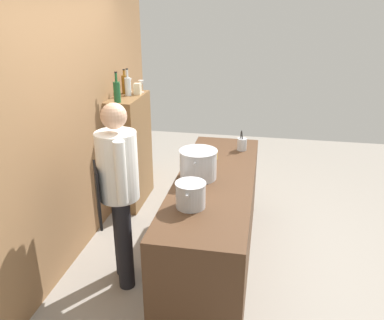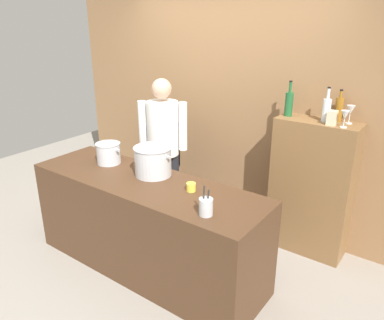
{
  "view_description": "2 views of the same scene",
  "coord_description": "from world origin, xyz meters",
  "px_view_note": "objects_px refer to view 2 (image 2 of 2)",
  "views": [
    {
      "loc": [
        -3.28,
        -0.41,
        2.39
      ],
      "look_at": [
        0.25,
        0.26,
        0.96
      ],
      "focal_mm": 37.21,
      "sensor_mm": 36.0,
      "label": 1
    },
    {
      "loc": [
        2.13,
        -2.22,
        2.26
      ],
      "look_at": [
        0.25,
        0.36,
        1.04
      ],
      "focal_mm": 35.52,
      "sensor_mm": 36.0,
      "label": 2
    }
  ],
  "objects_px": {
    "wine_bottle_amber": "(339,109)",
    "chef": "(163,143)",
    "butter_jar": "(191,187)",
    "stockpot_small": "(108,153)",
    "wine_glass_tall": "(345,116)",
    "wine_glass_wide": "(350,111)",
    "wine_bottle_clear": "(326,109)",
    "utensil_crock": "(206,207)",
    "stockpot_large": "(153,161)",
    "wine_bottle_green": "(289,103)",
    "spice_tin_cream": "(332,118)"
  },
  "relations": [
    {
      "from": "wine_glass_wide",
      "to": "spice_tin_cream",
      "type": "bearing_deg",
      "value": -127.84
    },
    {
      "from": "stockpot_large",
      "to": "chef",
      "type": "bearing_deg",
      "value": 123.06
    },
    {
      "from": "wine_bottle_clear",
      "to": "wine_bottle_amber",
      "type": "distance_m",
      "value": 0.11
    },
    {
      "from": "chef",
      "to": "stockpot_large",
      "type": "distance_m",
      "value": 0.73
    },
    {
      "from": "utensil_crock",
      "to": "wine_bottle_amber",
      "type": "relative_size",
      "value": 0.78
    },
    {
      "from": "wine_bottle_amber",
      "to": "chef",
      "type": "bearing_deg",
      "value": -163.11
    },
    {
      "from": "stockpot_small",
      "to": "wine_bottle_green",
      "type": "bearing_deg",
      "value": 38.34
    },
    {
      "from": "wine_bottle_green",
      "to": "wine_bottle_amber",
      "type": "distance_m",
      "value": 0.45
    },
    {
      "from": "chef",
      "to": "utensil_crock",
      "type": "xyz_separation_m",
      "value": [
        1.2,
        -0.95,
        0.0
      ]
    },
    {
      "from": "wine_bottle_green",
      "to": "wine_bottle_clear",
      "type": "bearing_deg",
      "value": 0.14
    },
    {
      "from": "chef",
      "to": "butter_jar",
      "type": "xyz_separation_m",
      "value": [
        0.88,
        -0.69,
        -0.03
      ]
    },
    {
      "from": "stockpot_large",
      "to": "wine_bottle_amber",
      "type": "height_order",
      "value": "wine_bottle_amber"
    },
    {
      "from": "utensil_crock",
      "to": "spice_tin_cream",
      "type": "xyz_separation_m",
      "value": [
        0.45,
        1.29,
        0.46
      ]
    },
    {
      "from": "butter_jar",
      "to": "wine_glass_tall",
      "type": "relative_size",
      "value": 0.53
    },
    {
      "from": "wine_bottle_amber",
      "to": "wine_glass_wide",
      "type": "xyz_separation_m",
      "value": [
        0.1,
        -0.02,
        0.0
      ]
    },
    {
      "from": "utensil_crock",
      "to": "wine_bottle_clear",
      "type": "relative_size",
      "value": 0.72
    },
    {
      "from": "wine_bottle_green",
      "to": "wine_glass_wide",
      "type": "bearing_deg",
      "value": 5.58
    },
    {
      "from": "chef",
      "to": "stockpot_small",
      "type": "xyz_separation_m",
      "value": [
        -0.15,
        -0.65,
        0.04
      ]
    },
    {
      "from": "chef",
      "to": "wine_bottle_clear",
      "type": "xyz_separation_m",
      "value": [
        1.57,
        0.43,
        0.51
      ]
    },
    {
      "from": "wine_bottle_amber",
      "to": "wine_glass_wide",
      "type": "bearing_deg",
      "value": -10.1
    },
    {
      "from": "stockpot_small",
      "to": "wine_bottle_amber",
      "type": "xyz_separation_m",
      "value": [
        1.81,
        1.15,
        0.47
      ]
    },
    {
      "from": "chef",
      "to": "utensil_crock",
      "type": "distance_m",
      "value": 1.53
    },
    {
      "from": "utensil_crock",
      "to": "butter_jar",
      "type": "xyz_separation_m",
      "value": [
        -0.32,
        0.26,
        -0.03
      ]
    },
    {
      "from": "butter_jar",
      "to": "wine_bottle_clear",
      "type": "relative_size",
      "value": 0.25
    },
    {
      "from": "wine_bottle_green",
      "to": "wine_glass_wide",
      "type": "distance_m",
      "value": 0.55
    },
    {
      "from": "stockpot_large",
      "to": "spice_tin_cream",
      "type": "bearing_deg",
      "value": 37.28
    },
    {
      "from": "butter_jar",
      "to": "wine_bottle_clear",
      "type": "distance_m",
      "value": 1.42
    },
    {
      "from": "stockpot_large",
      "to": "wine_glass_tall",
      "type": "relative_size",
      "value": 2.72
    },
    {
      "from": "wine_bottle_amber",
      "to": "wine_glass_tall",
      "type": "height_order",
      "value": "wine_bottle_amber"
    },
    {
      "from": "chef",
      "to": "utensil_crock",
      "type": "relative_size",
      "value": 7.36
    },
    {
      "from": "stockpot_small",
      "to": "spice_tin_cream",
      "type": "height_order",
      "value": "spice_tin_cream"
    },
    {
      "from": "stockpot_small",
      "to": "utensil_crock",
      "type": "xyz_separation_m",
      "value": [
        1.35,
        -0.3,
        -0.04
      ]
    },
    {
      "from": "butter_jar",
      "to": "stockpot_small",
      "type": "bearing_deg",
      "value": 177.87
    },
    {
      "from": "wine_bottle_amber",
      "to": "wine_bottle_green",
      "type": "bearing_deg",
      "value": -170.76
    },
    {
      "from": "stockpot_small",
      "to": "butter_jar",
      "type": "height_order",
      "value": "stockpot_small"
    },
    {
      "from": "wine_bottle_green",
      "to": "chef",
      "type": "bearing_deg",
      "value": -160.44
    },
    {
      "from": "wine_bottle_clear",
      "to": "spice_tin_cream",
      "type": "relative_size",
      "value": 2.41
    },
    {
      "from": "chef",
      "to": "wine_bottle_clear",
      "type": "height_order",
      "value": "wine_bottle_clear"
    },
    {
      "from": "wine_bottle_amber",
      "to": "butter_jar",
      "type": "bearing_deg",
      "value": -123.21
    },
    {
      "from": "wine_bottle_clear",
      "to": "wine_bottle_green",
      "type": "distance_m",
      "value": 0.36
    },
    {
      "from": "stockpot_small",
      "to": "wine_bottle_amber",
      "type": "height_order",
      "value": "wine_bottle_amber"
    },
    {
      "from": "stockpot_large",
      "to": "wine_glass_tall",
      "type": "distance_m",
      "value": 1.71
    },
    {
      "from": "wine_glass_tall",
      "to": "wine_bottle_green",
      "type": "bearing_deg",
      "value": 169.45
    },
    {
      "from": "wine_glass_tall",
      "to": "butter_jar",
      "type": "bearing_deg",
      "value": -130.94
    },
    {
      "from": "wine_bottle_amber",
      "to": "spice_tin_cream",
      "type": "relative_size",
      "value": 2.24
    },
    {
      "from": "utensil_crock",
      "to": "wine_glass_tall",
      "type": "relative_size",
      "value": 1.52
    },
    {
      "from": "stockpot_large",
      "to": "butter_jar",
      "type": "bearing_deg",
      "value": -8.8
    },
    {
      "from": "wine_bottle_green",
      "to": "wine_bottle_amber",
      "type": "xyz_separation_m",
      "value": [
        0.44,
        0.07,
        -0.01
      ]
    },
    {
      "from": "wine_glass_wide",
      "to": "wine_bottle_green",
      "type": "bearing_deg",
      "value": -174.42
    },
    {
      "from": "stockpot_small",
      "to": "wine_glass_tall",
      "type": "bearing_deg",
      "value": 27.08
    }
  ]
}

